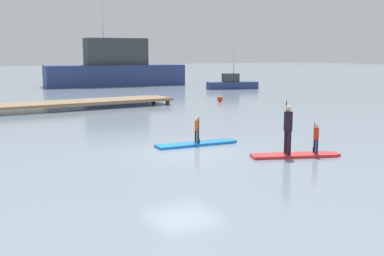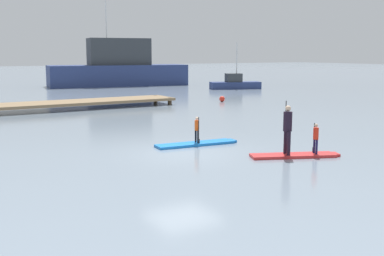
{
  "view_description": "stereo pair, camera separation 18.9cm",
  "coord_description": "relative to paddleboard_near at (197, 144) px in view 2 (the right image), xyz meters",
  "views": [
    {
      "loc": [
        -8.79,
        -14.85,
        3.63
      ],
      "look_at": [
        1.17,
        1.27,
        0.65
      ],
      "focal_mm": 45.07,
      "sensor_mm": 36.0,
      "label": 1
    },
    {
      "loc": [
        -8.63,
        -14.95,
        3.63
      ],
      "look_at": [
        1.17,
        1.27,
        0.65
      ],
      "focal_mm": 45.07,
      "sensor_mm": 36.0,
      "label": 2
    }
  ],
  "objects": [
    {
      "name": "paddler_adult",
      "position": [
        1.53,
        -3.52,
        1.04
      ],
      "size": [
        0.4,
        0.5,
        1.86
      ],
      "color": "black",
      "rests_on": "paddleboard_far"
    },
    {
      "name": "motor_boat_small_navy",
      "position": [
        18.91,
        23.32,
        0.49
      ],
      "size": [
        5.25,
        3.05,
        4.59
      ],
      "color": "navy",
      "rests_on": "ground"
    },
    {
      "name": "paddler_child_solo",
      "position": [
        0.0,
        -0.01,
        0.62
      ],
      "size": [
        0.2,
        0.37,
        1.03
      ],
      "color": "black",
      "rests_on": "paddleboard_near"
    },
    {
      "name": "ground_plane",
      "position": [
        -1.22,
        -0.99,
        -0.05
      ],
      "size": [
        240.0,
        240.0,
        0.0
      ],
      "primitive_type": "plane",
      "color": "gray"
    },
    {
      "name": "paddler_child_front",
      "position": [
        2.49,
        -3.93,
        0.64
      ],
      "size": [
        0.25,
        0.36,
        1.06
      ],
      "color": "#19194C",
      "rests_on": "paddleboard_far"
    },
    {
      "name": "floating_dock",
      "position": [
        0.46,
        14.7,
        0.35
      ],
      "size": [
        12.02,
        2.8,
        0.5
      ],
      "color": "#846B4C",
      "rests_on": "ground"
    },
    {
      "name": "paddleboard_near",
      "position": [
        0.0,
        0.0,
        0.0
      ],
      "size": [
        3.42,
        1.02,
        0.1
      ],
      "color": "blue",
      "rests_on": "ground"
    },
    {
      "name": "mooring_buoy_mid",
      "position": [
        10.51,
        13.44,
        0.16
      ],
      "size": [
        0.42,
        0.42,
        0.42
      ],
      "primitive_type": "sphere",
      "color": "red",
      "rests_on": "ground"
    },
    {
      "name": "fishing_boat_white_large",
      "position": [
        10.75,
        33.8,
        1.8
      ],
      "size": [
        15.4,
        6.35,
        10.87
      ],
      "color": "navy",
      "rests_on": "ground"
    },
    {
      "name": "paddleboard_far",
      "position": [
        1.8,
        -3.64,
        0.0
      ],
      "size": [
        3.12,
        1.82,
        0.1
      ],
      "color": "red",
      "rests_on": "ground"
    }
  ]
}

